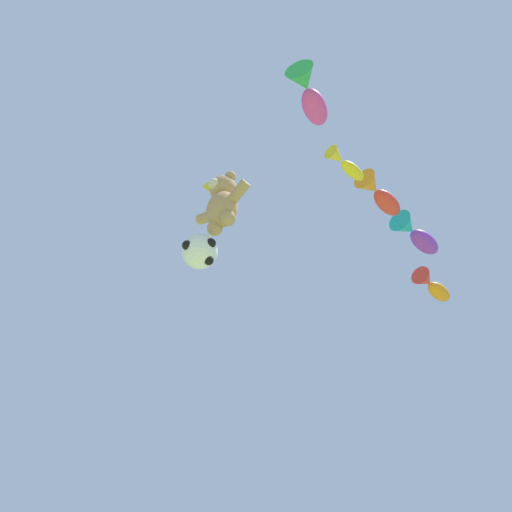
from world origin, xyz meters
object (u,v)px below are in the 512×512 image
soccer_ball_kite (200,251)px  fish_kite_crimson (379,194)px  diamond_kite (218,193)px  fish_kite_tangerine (432,286)px  fish_kite_magenta (309,93)px  fish_kite_violet (415,234)px  fish_kite_goldfin (345,164)px  teddy_bear_kite (222,203)px

soccer_ball_kite → fish_kite_crimson: size_ratio=0.46×
diamond_kite → fish_kite_tangerine: bearing=78.2°
fish_kite_tangerine → fish_kite_magenta: bearing=-76.8°
soccer_ball_kite → diamond_kite: 4.28m
fish_kite_magenta → fish_kite_violet: 7.46m
fish_kite_magenta → diamond_kite: diamond_kite is taller
soccer_ball_kite → diamond_kite: size_ratio=0.34×
fish_kite_violet → diamond_kite: size_ratio=0.81×
fish_kite_magenta → fish_kite_violet: (-1.32, 7.32, 0.63)m
fish_kite_magenta → fish_kite_goldfin: 2.73m
soccer_ball_kite → fish_kite_goldfin: bearing=53.6°
fish_kite_magenta → fish_kite_violet: fish_kite_violet is taller
fish_kite_violet → fish_kite_crimson: bearing=-84.3°
diamond_kite → fish_kite_magenta: bearing=-6.2°
fish_kite_magenta → fish_kite_tangerine: bearing=103.2°
fish_kite_crimson → fish_kite_violet: 2.57m
fish_kite_tangerine → diamond_kite: (-1.96, -9.34, -0.50)m
fish_kite_goldfin → fish_kite_tangerine: fish_kite_tangerine is taller
fish_kite_tangerine → diamond_kite: bearing=-101.8°
fish_kite_crimson → diamond_kite: (-3.20, -4.30, -0.79)m
teddy_bear_kite → diamond_kite: (-1.39, 0.94, 2.33)m
fish_kite_goldfin → fish_kite_violet: 4.79m
teddy_bear_kite → fish_kite_crimson: size_ratio=0.94×
fish_kite_goldfin → fish_kite_tangerine: 7.36m
teddy_bear_kite → fish_kite_goldfin: 4.49m
teddy_bear_kite → fish_kite_violet: bearing=78.7°
teddy_bear_kite → fish_kite_crimson: fish_kite_crimson is taller
fish_kite_goldfin → fish_kite_crimson: bearing=95.8°
soccer_ball_kite → fish_kite_violet: bearing=76.2°
teddy_bear_kite → fish_kite_violet: fish_kite_violet is taller
fish_kite_goldfin → fish_kite_magenta: bearing=-72.0°
fish_kite_magenta → soccer_ball_kite: bearing=-167.4°
fish_kite_crimson → fish_kite_tangerine: bearing=103.8°
soccer_ball_kite → fish_kite_goldfin: (2.45, 3.33, 4.25)m
fish_kite_crimson → soccer_ball_kite: bearing=-112.1°
soccer_ball_kite → fish_kite_violet: 9.61m
soccer_ball_kite → diamond_kite: (-0.96, 1.20, 4.00)m
fish_kite_crimson → fish_kite_violet: (-0.25, 2.55, 0.08)m
fish_kite_crimson → fish_kite_tangerine: 5.20m
teddy_bear_kite → soccer_ball_kite: size_ratio=2.04×
fish_kite_crimson → teddy_bear_kite: bearing=-109.1°
fish_kite_violet → fish_kite_magenta: bearing=-79.8°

